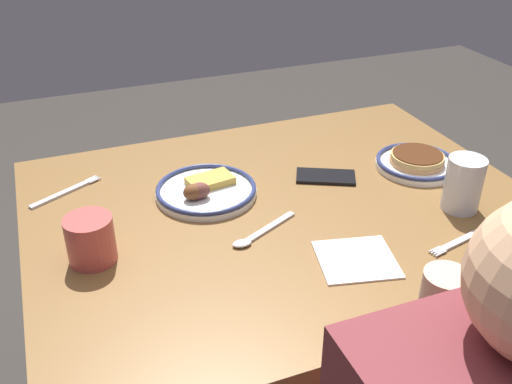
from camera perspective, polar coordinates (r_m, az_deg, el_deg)
The scene contains 10 objects.
dining_table at distance 1.36m, azimuth 2.97°, elevation -4.43°, with size 1.14×0.91×0.75m.
plate_near_main at distance 1.53m, azimuth 15.51°, elevation 2.88°, with size 0.20×0.20×0.04m.
plate_center_pancakes at distance 1.35m, azimuth -5.05°, elevation 0.19°, with size 0.24×0.24×0.05m.
coffee_mug at distance 1.17m, azimuth -15.94°, elevation -4.39°, with size 0.09×0.12×0.09m.
drinking_glass at distance 1.36m, azimuth 19.67°, elevation 0.51°, with size 0.08×0.08×0.12m.
cell_phone at distance 1.44m, azimuth 6.87°, elevation 1.52°, with size 0.14×0.07×0.01m, color black.
paper_napkin at distance 1.16m, azimuth 9.84°, elevation -6.54°, with size 0.15×0.14×0.00m, color white.
fork_near at distance 1.27m, azimuth 19.61°, elevation -4.45°, with size 0.18×0.06×0.01m.
fork_far at distance 1.44m, azimuth -18.15°, elevation 0.03°, with size 0.17×0.10×0.01m.
tea_spoon at distance 1.21m, azimuth 0.06°, elevation -4.24°, with size 0.17×0.09×0.01m.
Camera 1 is at (0.47, 1.01, 1.44)m, focal length 40.69 mm.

